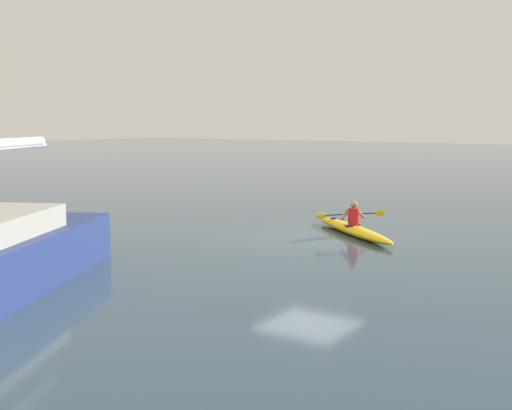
% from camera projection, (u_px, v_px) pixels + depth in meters
% --- Properties ---
extents(ground_plane, '(160.00, 160.00, 0.00)m').
position_uv_depth(ground_plane, '(310.00, 240.00, 18.67)').
color(ground_plane, '#283D4C').
extents(kayak, '(4.06, 3.41, 0.30)m').
position_uv_depth(kayak, '(353.00, 230.00, 19.56)').
color(kayak, '#EAB214').
rests_on(kayak, ground).
extents(kayaker, '(1.48, 1.83, 0.71)m').
position_uv_depth(kayaker, '(353.00, 215.00, 19.51)').
color(kayaker, red).
rests_on(kayaker, kayak).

